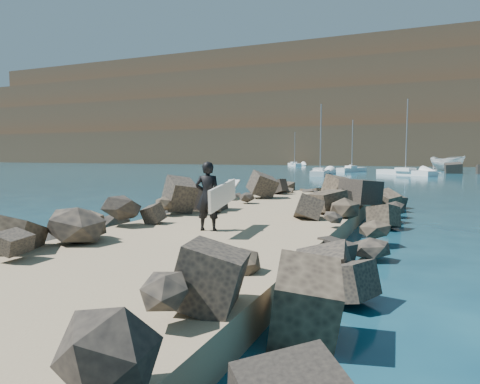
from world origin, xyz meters
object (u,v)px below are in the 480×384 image
at_px(surfboard_resting, 230,189).
at_px(boat_imported, 447,163).
at_px(surfer_with_board, 210,196).
at_px(sailboat_e, 294,164).

xyz_separation_m(surfboard_resting, boat_imported, (12.17, 61.68, 0.20)).
height_order(surfboard_resting, surfer_with_board, surfer_with_board).
bearing_deg(sailboat_e, boat_imported, -30.23).
xyz_separation_m(surfboard_resting, surfer_with_board, (3.04, -8.01, 0.50)).
height_order(boat_imported, sailboat_e, sailboat_e).
bearing_deg(sailboat_e, surfer_with_board, -75.62).
xyz_separation_m(surfboard_resting, sailboat_e, (-19.57, 80.17, -0.69)).
distance_m(surfboard_resting, boat_imported, 62.87).
bearing_deg(surfer_with_board, surfboard_resting, 110.82).
bearing_deg(boat_imported, surfer_with_board, -147.80).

